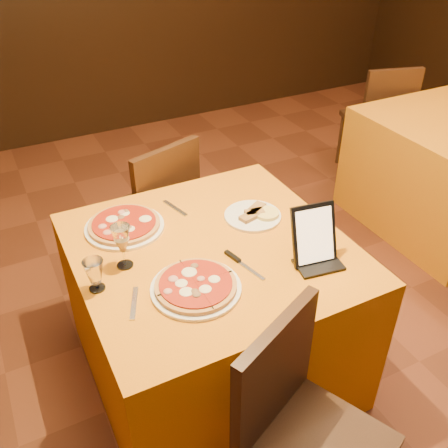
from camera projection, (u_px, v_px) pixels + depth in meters
name	position (u px, v px, depth m)	size (l,w,h in m)	color
floor	(361.00, 390.00, 2.38)	(6.00, 7.00, 0.01)	#5E2D19
main_table	(212.00, 312.00, 2.28)	(1.10, 1.10, 0.75)	orange
chair_main_far	(149.00, 211.00, 2.84)	(0.45, 0.45, 0.91)	black
chair_side_far	(374.00, 119.00, 3.94)	(0.46, 0.46, 0.91)	black
pizza_near	(196.00, 287.00, 1.84)	(0.34, 0.34, 0.03)	white
pizza_far	(124.00, 226.00, 2.17)	(0.34, 0.34, 0.03)	white
cutlet_dish	(253.00, 215.00, 2.24)	(0.26, 0.26, 0.03)	white
wine_glass	(123.00, 246.00, 1.91)	(0.08, 0.08, 0.19)	#D2B677
water_glass	(95.00, 275.00, 1.82)	(0.08, 0.08, 0.13)	white
tablet	(314.00, 235.00, 1.93)	(0.18, 0.02, 0.24)	black
knife	(247.00, 268.00, 1.95)	(0.19, 0.02, 0.01)	#A8A7AE
fork_near	(134.00, 303.00, 1.79)	(0.17, 0.02, 0.01)	silver
fork_far	(175.00, 208.00, 2.31)	(0.17, 0.02, 0.01)	#A8A8AE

